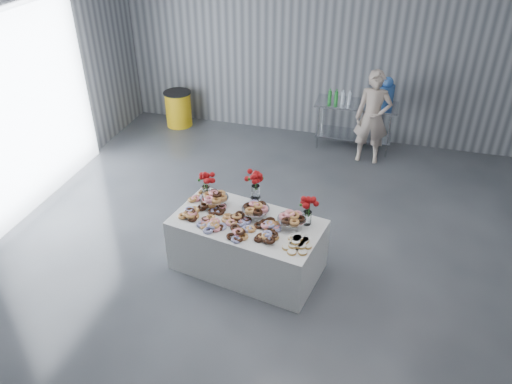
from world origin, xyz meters
TOP-DOWN VIEW (x-y plane):
  - ground at (0.00, 0.00)m, footprint 9.00×9.00m
  - room_walls at (-0.27, 0.07)m, footprint 8.04×9.04m
  - display_table at (-0.26, 0.17)m, footprint 2.05×1.32m
  - prep_table at (0.68, 4.10)m, footprint 1.50×0.60m
  - donut_mounds at (-0.26, 0.12)m, footprint 1.92×1.11m
  - cake_stand_left at (-0.78, 0.42)m, footprint 0.36×0.36m
  - cake_stand_mid at (-0.19, 0.31)m, footprint 0.36×0.36m
  - cake_stand_right at (0.30, 0.22)m, footprint 0.36×0.36m
  - danish_pile at (0.45, -0.11)m, footprint 0.48×0.48m
  - bouquet_left at (-0.96, 0.55)m, footprint 0.26×0.26m
  - bouquet_right at (0.48, 0.35)m, footprint 0.26×0.26m
  - bouquet_center at (-0.25, 0.53)m, footprint 0.26×0.26m
  - water_jug at (1.18, 4.10)m, footprint 0.28×0.28m
  - drink_bottles at (0.36, 4.00)m, footprint 0.54×0.08m
  - person at (1.01, 3.65)m, footprint 0.62×0.41m
  - trash_barrel at (-2.94, 4.10)m, footprint 0.57×0.57m

SIDE VIEW (x-z plane):
  - ground at x=0.00m, z-range 0.00..0.00m
  - trash_barrel at x=-2.94m, z-range 0.00..0.73m
  - display_table at x=-0.26m, z-range 0.00..0.75m
  - prep_table at x=0.68m, z-range 0.17..1.07m
  - donut_mounds at x=-0.26m, z-range 0.75..0.84m
  - danish_pile at x=0.45m, z-range 0.75..0.86m
  - person at x=1.01m, z-range 0.00..1.70m
  - cake_stand_left at x=-0.78m, z-range 0.80..0.98m
  - cake_stand_mid at x=-0.19m, z-range 0.80..0.98m
  - cake_stand_right at x=0.30m, z-range 0.80..0.98m
  - drink_bottles at x=0.36m, z-range 0.90..1.17m
  - bouquet_left at x=-0.96m, z-range 0.84..1.26m
  - bouquet_right at x=0.48m, z-range 0.84..1.26m
  - bouquet_center at x=-0.25m, z-range 0.84..1.41m
  - water_jug at x=1.18m, z-range 0.87..1.43m
  - room_walls at x=-0.27m, z-range 0.63..4.65m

